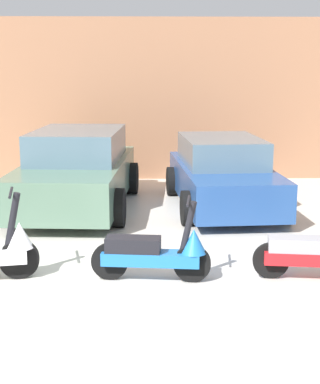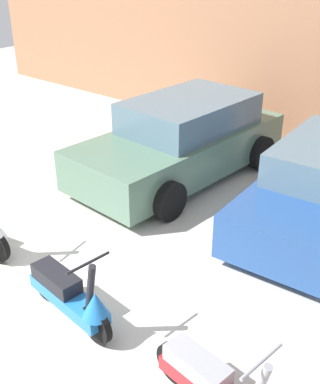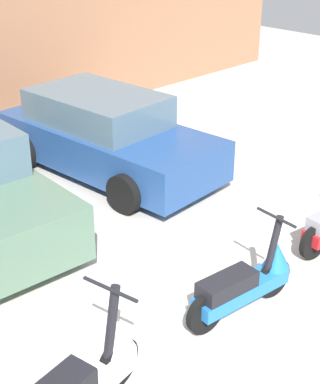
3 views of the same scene
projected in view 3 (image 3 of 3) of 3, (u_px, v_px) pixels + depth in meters
ground_plane at (261, 365)px, 5.69m from camera, size 28.00×28.00×0.00m
scooter_front_left at (81, 383)px, 4.94m from camera, size 1.60×0.64×1.12m
scooter_front_right at (246, 282)px, 6.29m from camera, size 1.49×0.54×1.04m
car_rear_center at (106, 135)px, 9.53m from camera, size 2.05×3.94×1.30m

